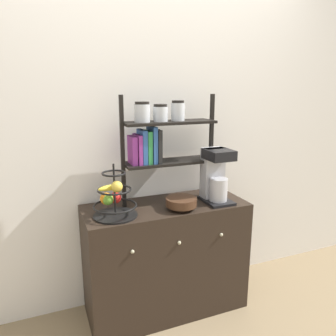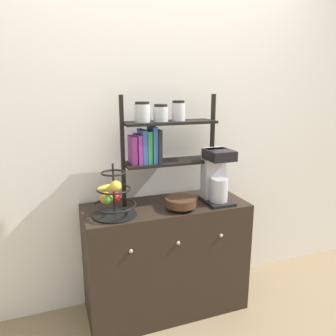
{
  "view_description": "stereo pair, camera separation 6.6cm",
  "coord_description": "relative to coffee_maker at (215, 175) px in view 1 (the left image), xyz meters",
  "views": [
    {
      "loc": [
        -0.78,
        -1.74,
        1.58
      ],
      "look_at": [
        0.02,
        0.23,
        1.06
      ],
      "focal_mm": 35.0,
      "sensor_mm": 36.0,
      "label": 1
    },
    {
      "loc": [
        -0.72,
        -1.76,
        1.58
      ],
      "look_at": [
        0.02,
        0.23,
        1.06
      ],
      "focal_mm": 35.0,
      "sensor_mm": 36.0,
      "label": 2
    }
  ],
  "objects": [
    {
      "name": "ground_plane",
      "position": [
        -0.35,
        -0.17,
        -0.99
      ],
      "size": [
        12.0,
        12.0,
        0.0
      ],
      "primitive_type": "plane",
      "color": "#847051"
    },
    {
      "name": "wall_back",
      "position": [
        -0.35,
        0.32,
        0.31
      ],
      "size": [
        7.0,
        0.05,
        2.6
      ],
      "primitive_type": "cube",
      "color": "silver",
      "rests_on": "ground_plane"
    },
    {
      "name": "sideboard",
      "position": [
        -0.35,
        0.05,
        -0.59
      ],
      "size": [
        1.12,
        0.47,
        0.8
      ],
      "color": "black",
      "rests_on": "ground_plane"
    },
    {
      "name": "coffee_maker",
      "position": [
        0.0,
        0.0,
        0.0
      ],
      "size": [
        0.18,
        0.24,
        0.37
      ],
      "color": "black",
      "rests_on": "sideboard"
    },
    {
      "name": "fruit_stand",
      "position": [
        -0.72,
        -0.01,
        -0.08
      ],
      "size": [
        0.27,
        0.27,
        0.34
      ],
      "color": "black",
      "rests_on": "sideboard"
    },
    {
      "name": "wooden_bowl",
      "position": [
        -0.29,
        -0.06,
        -0.14
      ],
      "size": [
        0.2,
        0.2,
        0.08
      ],
      "color": "#422819",
      "rests_on": "sideboard"
    },
    {
      "name": "shelf_hutch",
      "position": [
        -0.38,
        0.13,
        0.27
      ],
      "size": [
        0.68,
        0.2,
        0.74
      ],
      "color": "black",
      "rests_on": "sideboard"
    }
  ]
}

